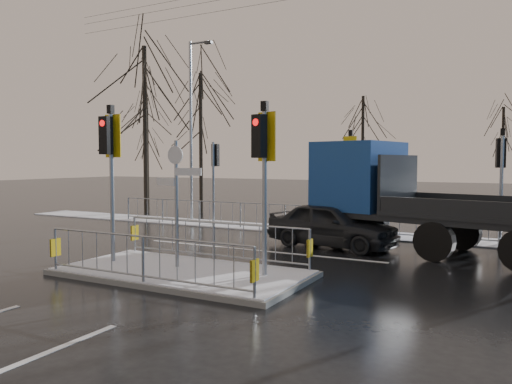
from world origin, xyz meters
The scene contains 13 objects.
ground centered at (0.00, 0.00, 0.00)m, with size 120.00×120.00×0.00m, color black.
snow_verge centered at (0.00, 8.60, 0.02)m, with size 30.00×2.00×0.04m, color white.
lane_markings centered at (0.00, -0.33, 0.00)m, with size 8.00×11.38×0.01m.
traffic_island centered at (-0.01, 0.01, 0.39)m, with size 6.00×3.04×4.15m.
far_kerb_fixtures centered at (0.29, 8.09, 1.02)m, with size 18.00×0.65×3.83m.
car_far_lane centered at (1.82, 5.42, 0.71)m, with size 1.69×4.19×1.43m, color black.
flatbed_truck centered at (3.39, 6.17, 1.78)m, with size 7.60×4.11×3.34m.
tree_near_a centered at (-10.50, 11.00, 6.11)m, with size 4.75×4.75×8.97m.
tree_near_b centered at (-8.00, 12.50, 5.15)m, with size 4.00×4.00×7.55m.
tree_near_c centered at (-12.50, 13.50, 4.50)m, with size 3.50×3.50×6.61m.
tree_far_a centered at (-2.00, 22.00, 4.82)m, with size 3.75×3.75×7.08m.
tree_far_b centered at (6.00, 24.00, 4.18)m, with size 3.25×3.25×6.14m.
street_lamp_left centered at (-6.43, 9.50, 4.49)m, with size 1.25×0.18×8.20m.
Camera 1 is at (7.08, -9.52, 2.71)m, focal length 35.00 mm.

